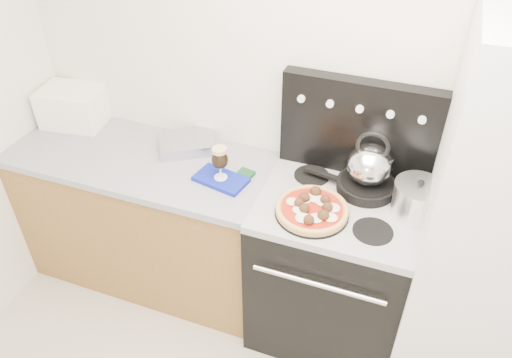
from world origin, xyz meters
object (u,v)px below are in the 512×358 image
at_px(pizza, 312,208).
at_px(skillet, 366,186).
at_px(beer_glass, 220,163).
at_px(oven_mitt, 221,179).
at_px(fridge, 501,237).
at_px(toaster_oven, 73,106).
at_px(pizza_pan, 312,213).
at_px(base_cabinet, 151,220).
at_px(stock_pot, 417,200).
at_px(tea_kettle, 370,162).
at_px(stove_body, 331,271).

relative_size(pizza, skillet, 1.17).
xyz_separation_m(beer_glass, skillet, (0.70, 0.16, -0.07)).
distance_m(oven_mitt, skillet, 0.72).
xyz_separation_m(fridge, skillet, (-0.61, 0.16, -0.00)).
distance_m(toaster_oven, skillet, 1.73).
bearing_deg(pizza_pan, pizza, 0.00).
bearing_deg(base_cabinet, beer_glass, -5.82).
bearing_deg(oven_mitt, pizza_pan, -11.61).
bearing_deg(base_cabinet, stock_pot, 0.45).
distance_m(oven_mitt, stock_pot, 0.94).
height_order(base_cabinet, tea_kettle, tea_kettle).
bearing_deg(toaster_oven, skillet, -10.50).
xyz_separation_m(tea_kettle, stock_pot, (0.24, -0.10, -0.09)).
relative_size(skillet, tea_kettle, 1.21).
distance_m(stove_body, pizza_pan, 0.51).
distance_m(pizza, skillet, 0.33).
height_order(fridge, stock_pot, fridge).
xyz_separation_m(stove_body, toaster_oven, (-1.64, 0.20, 0.57)).
xyz_separation_m(oven_mitt, pizza, (0.50, -0.10, 0.04)).
height_order(oven_mitt, stock_pot, stock_pot).
bearing_deg(base_cabinet, stove_body, -1.30).
relative_size(toaster_oven, skillet, 1.22).
xyz_separation_m(beer_glass, tea_kettle, (0.70, 0.16, 0.08)).
bearing_deg(oven_mitt, skillet, 12.76).
height_order(base_cabinet, toaster_oven, toaster_oven).
bearing_deg(stock_pot, fridge, -9.53).
bearing_deg(skillet, toaster_oven, 177.75).
relative_size(oven_mitt, stock_pot, 1.23).
bearing_deg(oven_mitt, fridge, 0.05).
xyz_separation_m(beer_glass, pizza, (0.50, -0.10, -0.06)).
height_order(toaster_oven, stock_pot, toaster_oven).
height_order(tea_kettle, stock_pot, tea_kettle).
distance_m(base_cabinet, beer_glass, 0.77).
bearing_deg(fridge, toaster_oven, 174.49).
distance_m(stove_body, skillet, 0.53).
relative_size(base_cabinet, stove_body, 1.65).
bearing_deg(oven_mitt, stock_pot, 3.81).
relative_size(fridge, beer_glass, 10.50).
xyz_separation_m(fridge, tea_kettle, (-0.61, 0.16, 0.14)).
xyz_separation_m(oven_mitt, pizza_pan, (0.50, -0.10, 0.01)).
bearing_deg(skillet, pizza_pan, -127.42).
bearing_deg(pizza_pan, stock_pot, 20.60).
xyz_separation_m(pizza_pan, skillet, (0.20, 0.26, 0.02)).
bearing_deg(pizza, tea_kettle, 52.58).
bearing_deg(toaster_oven, stock_pot, -13.01).
bearing_deg(base_cabinet, skillet, 5.11).
height_order(pizza_pan, tea_kettle, tea_kettle).
relative_size(pizza_pan, stock_pot, 1.59).
relative_size(base_cabinet, oven_mitt, 5.52).
bearing_deg(tea_kettle, pizza, -140.02).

